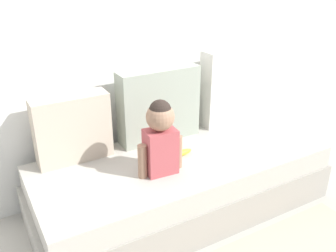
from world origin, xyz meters
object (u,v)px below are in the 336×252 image
object	(u,v)px
couch	(182,183)
throw_pillow_right	(229,87)
throw_pillow_center	(159,105)
throw_pillow_left	(72,129)
toddler	(160,136)
banana	(181,153)

from	to	relation	value
couch	throw_pillow_right	size ratio (longest dim) A/B	3.44
throw_pillow_center	throw_pillow_left	bearing A→B (deg)	180.00
toddler	throw_pillow_right	bearing A→B (deg)	26.49
toddler	couch	bearing A→B (deg)	24.62
couch	toddler	world-z (taller)	toddler
throw_pillow_left	throw_pillow_right	bearing A→B (deg)	0.00
couch	throw_pillow_center	bearing A→B (deg)	90.00
couch	banana	size ratio (longest dim) A/B	12.03
couch	toddler	xyz separation A→B (m)	(-0.22, -0.10, 0.46)
couch	throw_pillow_right	bearing A→B (deg)	27.12
toddler	banana	xyz separation A→B (m)	(0.22, 0.11, -0.23)
throw_pillow_left	throw_pillow_right	xyz separation A→B (m)	(1.27, 0.00, 0.08)
couch	banana	xyz separation A→B (m)	(0.00, 0.01, 0.23)
throw_pillow_center	throw_pillow_right	size ratio (longest dim) A/B	1.00
throw_pillow_center	toddler	size ratio (longest dim) A/B	1.25
throw_pillow_left	throw_pillow_center	size ratio (longest dim) A/B	0.81
couch	banana	world-z (taller)	banana
throw_pillow_center	banana	world-z (taller)	throw_pillow_center
throw_pillow_center	throw_pillow_right	world-z (taller)	throw_pillow_right
couch	toddler	bearing A→B (deg)	-155.38
throw_pillow_left	toddler	bearing A→B (deg)	-45.74
couch	toddler	distance (m)	0.52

